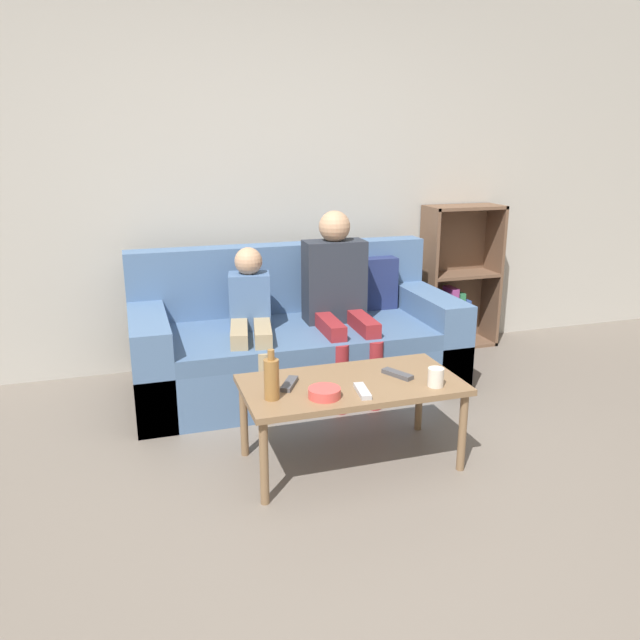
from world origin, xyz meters
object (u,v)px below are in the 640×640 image
Objects in this scene: snack_bowl at (324,393)px; coffee_table at (351,390)px; bottle at (272,378)px; cup_near at (436,377)px; tv_remote_2 at (289,384)px; bookshelf at (453,290)px; tv_remote_1 at (397,374)px; couch at (296,343)px; person_child at (250,317)px; person_adult at (338,289)px; tv_remote_0 at (363,391)px.

coffee_table is at bearing 37.12° from snack_bowl.
snack_bowl reaches higher than coffee_table.
bottle is at bearing 166.58° from snack_bowl.
cup_near is 0.70m from tv_remote_2.
bookshelf reaches higher than cup_near.
tv_remote_1 is at bearing 24.87° from tv_remote_2.
tv_remote_2 is at bearing 149.37° from tv_remote_1.
bookshelf is 2.31m from snack_bowl.
bookshelf is at bearing 46.32° from snack_bowl.
coffee_table is at bearing 154.18° from tv_remote_1.
tv_remote_1 is (0.23, -1.08, 0.16)m from couch.
person_child is at bearing -160.95° from bookshelf.
person_adult is 1.23m from snack_bowl.
tv_remote_2 is at bearing 155.57° from tv_remote_0.
person_child is at bearing 93.99° from tv_remote_1.
person_adult is (0.27, 0.99, 0.26)m from coffee_table.
bottle is (-0.66, -0.09, 0.09)m from tv_remote_1.
person_child is (-1.72, -0.59, 0.10)m from bookshelf.
tv_remote_2 is (-0.30, 0.19, 0.00)m from tv_remote_0.
coffee_table is at bearing 11.19° from bottle.
bookshelf is 1.17× the size of person_child.
couch is 0.43m from person_child.
person_child reaches higher than tv_remote_2.
cup_near is 0.38× the size of bottle.
cup_near is 0.52× the size of tv_remote_1.
person_child is at bearing 119.32° from tv_remote_2.
tv_remote_2 is (-0.57, -0.95, -0.21)m from person_adult.
tv_remote_1 is at bearing -77.86° from couch.
person_adult is at bearing 15.37° from person_child.
cup_near is 0.55m from snack_bowl.
cup_near reaches higher than tv_remote_0.
coffee_table is 1.06m from person_adult.
person_adult is 0.59m from person_child.
tv_remote_0 is at bearing -90.55° from couch.
tv_remote_2 is 0.19m from bottle.
tv_remote_0 is (-1.41, -1.68, 0.01)m from bookshelf.
bookshelf is at bearing 27.39° from person_adult.
tv_remote_1 is (-0.12, 0.17, -0.03)m from cup_near.
person_child is 0.90m from tv_remote_2.
person_adult is at bearing 74.56° from coffee_table.
cup_near reaches higher than tv_remote_2.
person_child is 1.13m from tv_remote_0.
person_adult is 1.22× the size of person_child.
tv_remote_0 is 1.16× the size of snack_bowl.
tv_remote_0 is 1.01× the size of tv_remote_1.
coffee_table is 1.00m from person_child.
snack_bowl is (0.12, -1.08, -0.08)m from person_child.
tv_remote_1 is 1.15× the size of snack_bowl.
coffee_table is 4.51× the size of bottle.
couch reaches higher than snack_bowl.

